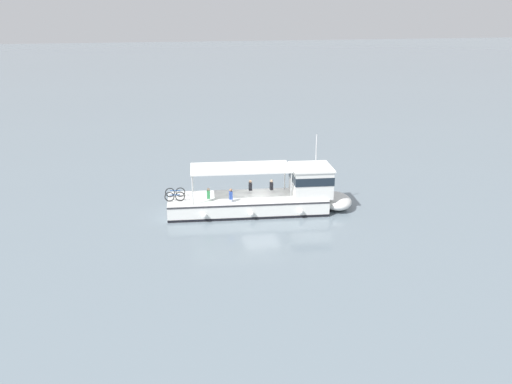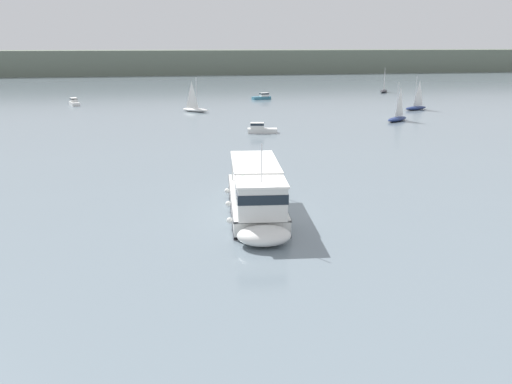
# 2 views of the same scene
# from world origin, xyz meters

# --- Properties ---
(ground_plane) EXTENTS (400.00, 400.00, 0.00)m
(ground_plane) POSITION_xyz_m (0.00, 0.00, 0.00)
(ground_plane) COLOR slate
(ferry_main) EXTENTS (4.56, 13.02, 5.32)m
(ferry_main) POSITION_xyz_m (-0.46, -0.56, 1.02)
(ferry_main) COLOR white
(ferry_main) RESTS_ON ground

